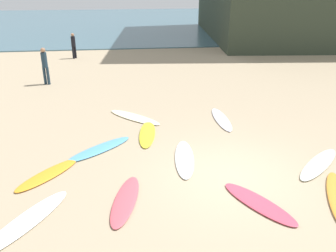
% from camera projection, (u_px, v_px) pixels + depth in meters
% --- Properties ---
extents(ground_plane, '(120.00, 120.00, 0.00)m').
position_uv_depth(ground_plane, '(230.00, 176.00, 9.37)').
color(ground_plane, tan).
extents(ocean_water, '(120.00, 40.00, 0.08)m').
position_uv_depth(ocean_water, '(142.00, 21.00, 45.14)').
color(ocean_water, '#426675').
rests_on(ocean_water, ground_plane).
extents(surfboard_0, '(1.53, 2.13, 0.07)m').
position_uv_depth(surfboard_0, '(259.00, 203.00, 8.14)').
color(surfboard_0, '#E0445B').
rests_on(surfboard_0, ground_plane).
extents(surfboard_1, '(0.88, 2.44, 0.07)m').
position_uv_depth(surfboard_1, '(184.00, 158.00, 10.20)').
color(surfboard_1, white).
rests_on(surfboard_1, ground_plane).
extents(surfboard_2, '(1.71, 1.91, 0.08)m').
position_uv_depth(surfboard_2, '(48.00, 174.00, 9.34)').
color(surfboard_2, orange).
rests_on(surfboard_2, ground_plane).
extents(surfboard_3, '(2.17, 2.20, 0.07)m').
position_uv_depth(surfboard_3, '(134.00, 117.00, 13.28)').
color(surfboard_3, '#F9EDBE').
rests_on(surfboard_3, ground_plane).
extents(surfboard_4, '(0.56, 2.41, 0.07)m').
position_uv_depth(surfboard_4, '(221.00, 119.00, 13.10)').
color(surfboard_4, white).
rests_on(surfboard_4, ground_plane).
extents(surfboard_5, '(0.82, 2.33, 0.07)m').
position_uv_depth(surfboard_5, '(147.00, 134.00, 11.85)').
color(surfboard_5, yellow).
rests_on(surfboard_5, ground_plane).
extents(surfboard_6, '(2.18, 2.01, 0.08)m').
position_uv_depth(surfboard_6, '(319.00, 164.00, 9.89)').
color(surfboard_6, silver).
rests_on(surfboard_6, ground_plane).
extents(surfboard_7, '(2.13, 1.92, 0.08)m').
position_uv_depth(surfboard_7, '(100.00, 149.00, 10.78)').
color(surfboard_7, '#55A2DA').
rests_on(surfboard_7, ground_plane).
extents(surfboard_8, '(0.99, 2.20, 0.07)m').
position_uv_depth(surfboard_8, '(125.00, 200.00, 8.25)').
color(surfboard_8, '#E3525F').
rests_on(surfboard_8, ground_plane).
extents(surfboard_9, '(1.82, 2.42, 0.06)m').
position_uv_depth(surfboard_9, '(27.00, 221.00, 7.56)').
color(surfboard_9, white).
rests_on(surfboard_9, ground_plane).
extents(beachgoer_near, '(0.39, 0.39, 1.68)m').
position_uv_depth(beachgoer_near, '(73.00, 44.00, 23.15)').
color(beachgoer_near, black).
rests_on(beachgoer_near, ground_plane).
extents(beachgoer_mid, '(0.37, 0.37, 1.85)m').
position_uv_depth(beachgoer_mid, '(45.00, 64.00, 17.23)').
color(beachgoer_mid, '#1E3342').
rests_on(beachgoer_mid, ground_plane).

